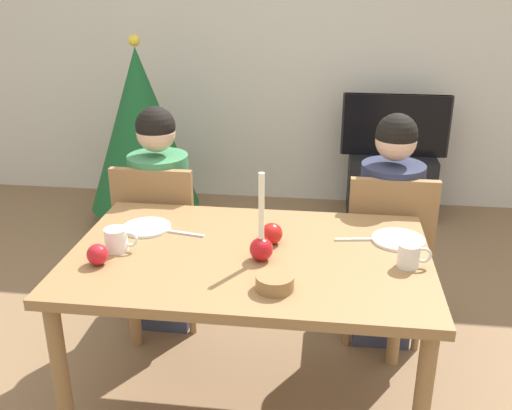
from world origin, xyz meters
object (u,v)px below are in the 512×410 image
plate_right (398,240)px  apple_by_left_plate (272,234)px  person_left_child (162,223)px  person_right_child (387,234)px  chair_right (387,248)px  candle_centerpiece (261,243)px  tv_stand (390,185)px  tv (395,125)px  dining_table (250,271)px  chair_left (161,235)px  plate_left (147,227)px  mug_right (410,255)px  bowl_walnuts (275,282)px  mug_left (117,240)px  apple_near_candle (98,254)px  christmas_tree (141,129)px

plate_right → apple_by_left_plate: apple_by_left_plate is taller
person_left_child → person_right_child: same height
chair_right → candle_centerpiece: candle_centerpiece is taller
tv_stand → tv: size_ratio=0.81×
dining_table → chair_left: size_ratio=1.56×
plate_left → mug_right: size_ratio=1.64×
person_left_child → tv: (1.32, 1.66, 0.14)m
person_right_child → bowl_walnuts: person_right_child is taller
person_right_child → dining_table: bearing=-132.9°
tv_stand → tv: tv is taller
person_right_child → tv: bearing=83.9°
tv_stand → plate_left: plate_left is taller
plate_left → plate_right: same height
tv → mug_left: size_ratio=5.98×
chair_right → person_left_child: 1.14m
tv_stand → chair_right: bearing=-96.0°
person_right_child → apple_near_candle: bearing=-144.6°
chair_left → person_left_child: size_ratio=0.77×
tv_stand → apple_by_left_plate: bearing=-107.4°
person_right_child → tv_stand: bearing=83.9°
dining_table → person_right_child: person_right_child is taller
person_left_child → person_right_child: (1.14, 0.00, 0.00)m
person_left_child → candle_centerpiece: 0.95m
tv_stand → mug_right: (-0.17, -2.34, 0.56)m
plate_left → candle_centerpiece: bearing=-23.4°
tv_stand → dining_table: bearing=-108.5°
chair_left → tv_stand: chair_left is taller
tv → plate_right: size_ratio=3.70×
tv → christmas_tree: size_ratio=0.57×
candle_centerpiece → apple_near_candle: bearing=-169.2°
person_right_child → candle_centerpiece: bearing=-127.9°
candle_centerpiece → mug_left: (-0.57, 0.01, -0.02)m
chair_left → plate_right: size_ratio=4.21×
chair_left → plate_right: bearing=-20.7°
person_right_child → candle_centerpiece: person_right_child is taller
mug_left → apple_by_left_plate: mug_left is taller
mug_right → person_left_child: bearing=149.4°
tv_stand → bowl_walnuts: 2.70m
candle_centerpiece → person_right_child: bearing=52.1°
dining_table → christmas_tree: bearing=118.8°
person_left_child → apple_by_left_plate: size_ratio=13.48×
tv_stand → candle_centerpiece: size_ratio=1.84×
dining_table → apple_near_candle: (-0.55, -0.17, 0.12)m
chair_left → dining_table: bearing=-48.1°
dining_table → chair_left: bearing=131.9°
dining_table → mug_left: bearing=-174.8°
person_right_child → tv: (0.18, 1.66, 0.14)m
plate_right → dining_table: bearing=-162.9°
tv → plate_left: (-1.24, -2.13, 0.05)m
tv_stand → mug_right: size_ratio=5.15×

